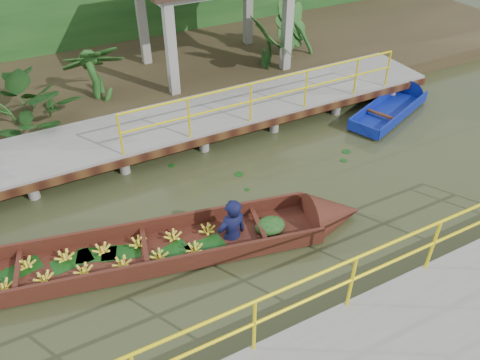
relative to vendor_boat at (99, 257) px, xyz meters
name	(u,v)px	position (x,y,z in m)	size (l,w,h in m)	color
ground	(214,229)	(2.23, -0.08, -0.23)	(80.00, 80.00, 0.00)	#30351A
land_strip	(111,76)	(2.23, 7.42, -0.01)	(30.00, 8.00, 0.45)	#302418
far_dock	(155,129)	(2.25, 3.35, 0.25)	(16.00, 2.06, 1.66)	gray
vendor_boat	(99,257)	(0.00, 0.00, 0.00)	(10.85, 3.29, 2.22)	#3A1610
moored_blue_boat	(402,101)	(9.17, 2.13, -0.09)	(3.45, 2.02, 0.80)	navy
tropical_plants	(90,72)	(1.30, 5.22, 1.19)	(14.55, 1.55, 1.94)	#143E15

